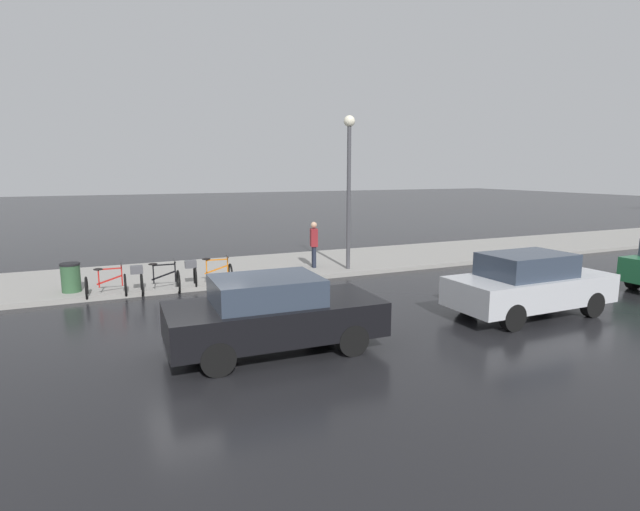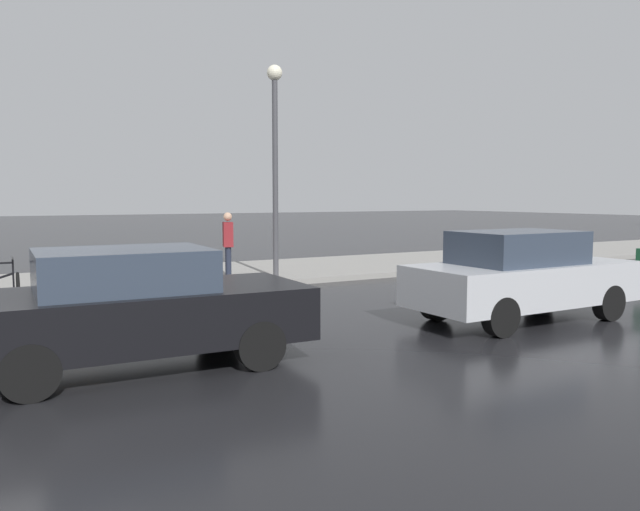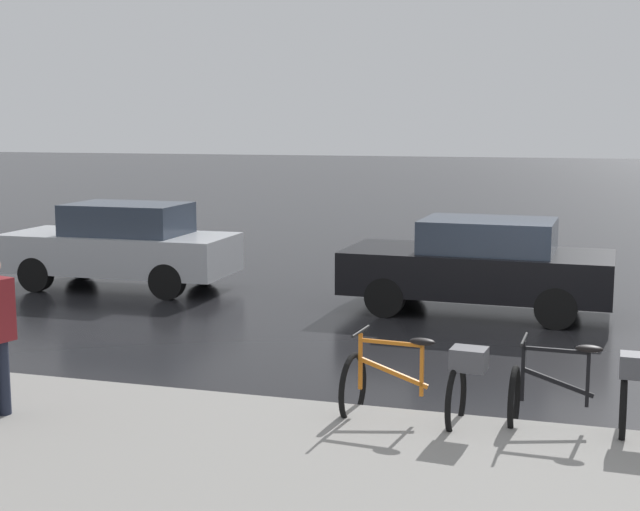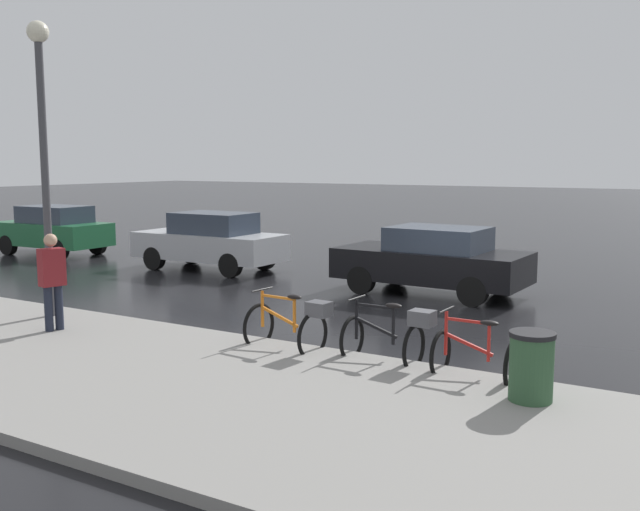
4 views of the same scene
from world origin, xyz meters
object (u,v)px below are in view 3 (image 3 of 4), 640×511
at_px(car_silver, 122,245).
at_px(car_black, 479,265).
at_px(bicycle_second, 584,392).
at_px(bicycle_third, 417,383).

bearing_deg(car_silver, car_black, -92.23).
relative_size(bicycle_second, bicycle_third, 0.95).
height_order(bicycle_third, car_silver, car_silver).
xyz_separation_m(bicycle_second, car_black, (5.76, 1.68, 0.29)).
distance_m(bicycle_third, car_black, 5.96).
height_order(bicycle_third, car_black, car_black).
relative_size(bicycle_second, car_black, 0.31).
distance_m(bicycle_second, bicycle_third, 1.61).
bearing_deg(car_silver, bicycle_third, -132.70).
bearing_deg(bicycle_third, car_silver, 47.30).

